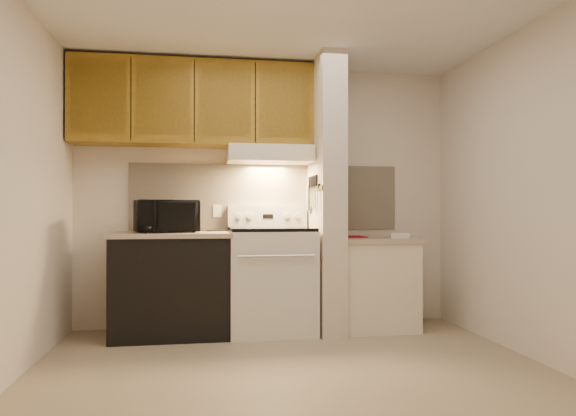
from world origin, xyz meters
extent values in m
plane|color=tan|center=(0.00, 0.00, 0.00)|extent=(3.60, 3.60, 0.00)
plane|color=white|center=(0.00, 0.00, 2.50)|extent=(3.60, 3.60, 0.00)
cube|color=silver|center=(0.00, 1.50, 1.25)|extent=(3.60, 2.50, 0.02)
cube|color=silver|center=(-1.80, 0.00, 1.25)|extent=(0.02, 3.00, 2.50)
cube|color=silver|center=(1.80, 0.00, 1.25)|extent=(0.02, 3.00, 2.50)
cube|color=beige|center=(0.00, 1.49, 1.24)|extent=(2.60, 0.02, 0.63)
cube|color=silver|center=(0.00, 1.16, 0.46)|extent=(0.76, 0.65, 0.92)
cube|color=black|center=(0.00, 0.84, 0.50)|extent=(0.50, 0.01, 0.30)
cylinder|color=silver|center=(0.00, 0.80, 0.72)|extent=(0.65, 0.02, 0.02)
cube|color=black|center=(0.00, 1.16, 0.94)|extent=(0.74, 0.64, 0.03)
cube|color=silver|center=(0.00, 1.44, 1.05)|extent=(0.76, 0.08, 0.20)
cube|color=black|center=(0.00, 1.40, 1.05)|extent=(0.10, 0.01, 0.04)
cylinder|color=silver|center=(-0.28, 1.40, 1.05)|extent=(0.05, 0.02, 0.05)
cylinder|color=silver|center=(-0.18, 1.40, 1.05)|extent=(0.05, 0.02, 0.05)
cylinder|color=silver|center=(0.18, 1.40, 1.05)|extent=(0.05, 0.02, 0.05)
cylinder|color=silver|center=(0.28, 1.40, 1.05)|extent=(0.05, 0.02, 0.05)
cube|color=black|center=(-0.88, 1.17, 0.43)|extent=(1.00, 0.63, 0.87)
cube|color=#BAA38E|center=(-0.88, 1.17, 0.89)|extent=(1.04, 0.67, 0.04)
cube|color=black|center=(-0.48, 1.36, 0.92)|extent=(0.21, 0.09, 0.01)
cylinder|color=#206A5F|center=(-1.17, 1.39, 0.96)|extent=(0.10, 0.10, 0.10)
cube|color=#F1E7CD|center=(-0.48, 1.48, 1.10)|extent=(0.08, 0.01, 0.12)
imported|color=black|center=(-0.93, 1.15, 1.05)|extent=(0.59, 0.48, 0.28)
cube|color=beige|center=(0.51, 1.15, 1.25)|extent=(0.22, 0.70, 2.50)
cube|color=olive|center=(0.39, 1.15, 1.30)|extent=(0.01, 0.70, 0.04)
cube|color=black|center=(0.39, 1.10, 1.32)|extent=(0.02, 0.42, 0.04)
cube|color=silver|center=(0.38, 0.93, 1.22)|extent=(0.01, 0.03, 0.16)
cylinder|color=black|center=(0.38, 0.95, 1.37)|extent=(0.02, 0.02, 0.10)
cube|color=silver|center=(0.38, 1.03, 1.21)|extent=(0.01, 0.04, 0.18)
cylinder|color=black|center=(0.38, 1.02, 1.37)|extent=(0.02, 0.02, 0.10)
cube|color=silver|center=(0.38, 1.11, 1.20)|extent=(0.01, 0.04, 0.20)
cylinder|color=black|center=(0.38, 1.10, 1.37)|extent=(0.02, 0.02, 0.10)
cube|color=silver|center=(0.38, 1.18, 1.22)|extent=(0.01, 0.04, 0.16)
cylinder|color=black|center=(0.38, 1.18, 1.37)|extent=(0.02, 0.02, 0.10)
cube|color=silver|center=(0.38, 1.25, 1.21)|extent=(0.01, 0.04, 0.18)
cylinder|color=black|center=(0.38, 1.26, 1.37)|extent=(0.02, 0.02, 0.10)
cube|color=slate|center=(0.38, 1.32, 1.23)|extent=(0.03, 0.10, 0.24)
cube|color=#F1E7CD|center=(0.97, 1.15, 0.40)|extent=(0.70, 0.60, 0.81)
cube|color=#BAA38E|center=(0.97, 1.15, 0.83)|extent=(0.74, 0.64, 0.04)
cube|color=#9C050D|center=(0.79, 1.25, 0.85)|extent=(0.22, 0.30, 0.01)
cube|color=white|center=(1.19, 1.05, 0.87)|extent=(0.20, 0.16, 0.04)
cube|color=#F1E7CD|center=(0.00, 1.28, 1.62)|extent=(0.78, 0.44, 0.15)
cube|color=#F1E7CD|center=(0.00, 1.07, 1.58)|extent=(0.78, 0.04, 0.06)
cube|color=olive|center=(-0.69, 1.32, 2.08)|extent=(2.18, 0.33, 0.77)
cube|color=olive|center=(-1.51, 1.17, 2.08)|extent=(0.46, 0.01, 0.63)
cube|color=black|center=(-1.23, 1.16, 2.08)|extent=(0.01, 0.01, 0.73)
cube|color=olive|center=(-0.96, 1.17, 2.08)|extent=(0.46, 0.01, 0.63)
cube|color=black|center=(-0.69, 1.16, 2.08)|extent=(0.01, 0.01, 0.73)
cube|color=olive|center=(-0.42, 1.17, 2.08)|extent=(0.46, 0.01, 0.63)
cube|color=black|center=(-0.14, 1.16, 2.08)|extent=(0.01, 0.01, 0.73)
cube|color=olive|center=(0.13, 1.17, 2.08)|extent=(0.46, 0.01, 0.63)
camera|label=1|loc=(-0.58, -3.47, 1.09)|focal=32.00mm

